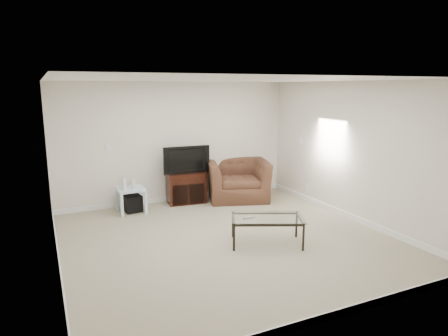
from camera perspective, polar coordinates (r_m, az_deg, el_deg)
name	(u,v)px	position (r m, az deg, el deg)	size (l,w,h in m)	color
floor	(227,239)	(6.49, 0.47, -10.14)	(5.00, 5.00, 0.00)	tan
ceiling	(228,80)	(6.03, 0.51, 12.52)	(5.00, 5.00, 0.00)	white
wall_back	(176,142)	(8.43, -6.83, 3.65)	(5.00, 0.02, 2.50)	silver
wall_left	(51,178)	(5.57, -23.46, -1.33)	(0.02, 5.00, 2.50)	silver
wall_right	(353,152)	(7.54, 17.93, 2.23)	(0.02, 5.00, 2.50)	silver
plate_back	(108,147)	(8.10, -16.26, 2.95)	(0.12, 0.02, 0.12)	white
plate_right_switch	(300,141)	(8.76, 10.78, 3.82)	(0.02, 0.09, 0.13)	white
plate_right_outlet	(306,187)	(8.70, 11.69, -2.65)	(0.02, 0.08, 0.12)	white
tv_stand	(185,187)	(8.44, -5.53, -2.72)	(0.78, 0.54, 0.65)	black
dvd_player	(186,177)	(8.35, -5.48, -1.35)	(0.47, 0.33, 0.07)	black
television	(185,159)	(8.28, -5.55, 1.29)	(0.91, 0.18, 0.56)	black
side_table	(131,200)	(7.94, -13.11, -4.51)	(0.50, 0.50, 0.48)	#AEC2D1
subwoofer	(133,203)	(7.99, -12.91, -4.93)	(0.31, 0.31, 0.31)	black
game_console	(124,183)	(7.81, -14.06, -2.15)	(0.05, 0.16, 0.22)	white
game_case	(134,183)	(7.85, -12.76, -2.13)	(0.05, 0.14, 0.19)	silver
recliner	(238,173)	(8.60, 1.97, -0.76)	(1.29, 0.84, 1.13)	#4D2E1F
coffee_table	(267,230)	(6.28, 6.11, -8.86)	(1.11, 0.63, 0.43)	black
remote	(249,218)	(6.12, 3.54, -7.08)	(0.17, 0.05, 0.02)	#B2B2B7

